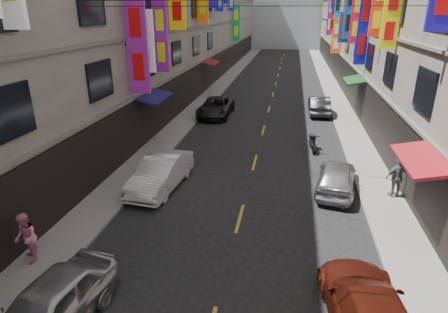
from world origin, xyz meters
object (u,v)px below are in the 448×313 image
at_px(scooter_far_right, 313,143).
at_px(car_left_mid, 161,173).
at_px(car_right_far, 319,105).
at_px(car_right_mid, 336,177).
at_px(car_right_near, 370,313).
at_px(car_left_near, 48,310).
at_px(pedestrian_rfar, 397,177).
at_px(car_left_far, 216,107).
at_px(pedestrian_lfar, 26,238).

relative_size(scooter_far_right, car_left_mid, 0.39).
bearing_deg(car_right_far, car_right_mid, 88.98).
distance_m(car_right_near, car_right_mid, 8.38).
relative_size(car_left_near, car_right_far, 0.99).
xyz_separation_m(scooter_far_right, car_right_near, (0.83, -13.66, 0.26)).
height_order(scooter_far_right, car_right_near, car_right_near).
bearing_deg(scooter_far_right, pedestrian_rfar, 114.96).
xyz_separation_m(car_left_far, car_right_mid, (8.00, -11.93, -0.00)).
relative_size(car_right_far, pedestrian_lfar, 2.54).
xyz_separation_m(car_left_mid, car_left_far, (0.00, 13.05, -0.06)).
height_order(car_right_far, pedestrian_rfar, pedestrian_rfar).
height_order(car_right_far, pedestrian_lfar, pedestrian_lfar).
relative_size(car_left_mid, pedestrian_rfar, 2.53).
height_order(car_left_far, pedestrian_rfar, pedestrian_rfar).
xyz_separation_m(car_right_near, car_right_mid, (0.00, 8.38, 0.00)).
xyz_separation_m(car_right_far, pedestrian_lfar, (-10.37, -21.26, 0.26)).
distance_m(scooter_far_right, pedestrian_lfar, 15.80).
xyz_separation_m(car_right_far, pedestrian_rfar, (2.49, -14.31, 0.31)).
relative_size(car_left_far, pedestrian_lfar, 2.93).
bearing_deg(car_left_mid, pedestrian_lfar, -105.95).
xyz_separation_m(scooter_far_right, pedestrian_rfar, (3.31, -5.64, 0.59)).
relative_size(scooter_far_right, car_right_mid, 0.44).
xyz_separation_m(car_left_far, pedestrian_lfar, (-2.37, -19.23, 0.28)).
bearing_deg(car_right_mid, car_left_far, -47.13).
distance_m(car_right_mid, pedestrian_rfar, 2.53).
bearing_deg(car_right_near, car_right_far, -96.61).
bearing_deg(car_left_near, car_left_mid, 97.86).
relative_size(car_left_mid, car_right_mid, 1.12).
bearing_deg(car_left_mid, pedestrian_rfar, 9.19).
distance_m(car_left_near, car_left_far, 21.67).
xyz_separation_m(car_left_mid, pedestrian_lfar, (-2.37, -6.18, 0.22)).
relative_size(scooter_far_right, car_left_far, 0.36).
distance_m(scooter_far_right, car_left_near, 16.65).
bearing_deg(pedestrian_rfar, car_left_mid, -15.42).
xyz_separation_m(scooter_far_right, pedestrian_lfar, (-9.54, -12.58, 0.54)).
xyz_separation_m(car_left_mid, car_right_far, (8.00, 15.07, -0.04)).
xyz_separation_m(car_right_mid, pedestrian_lfar, (-10.37, -7.30, 0.28)).
xyz_separation_m(scooter_far_right, car_right_mid, (0.83, -5.29, 0.26)).
bearing_deg(car_right_mid, car_left_near, 59.62).
relative_size(car_left_mid, car_right_near, 0.96).
xyz_separation_m(car_left_near, car_left_far, (0.00, 21.67, -0.04)).
bearing_deg(car_left_far, car_right_near, -68.14).
distance_m(car_left_near, pedestrian_rfar, 14.08).
height_order(car_right_near, pedestrian_lfar, pedestrian_lfar).
xyz_separation_m(car_left_near, car_left_mid, (0.00, 8.62, 0.02)).
distance_m(car_left_far, car_right_far, 8.25).
height_order(car_left_near, car_right_near, car_left_near).
bearing_deg(car_left_near, car_right_near, 17.48).
xyz_separation_m(car_right_near, pedestrian_rfar, (2.49, 8.03, 0.34)).
bearing_deg(car_right_near, car_right_mid, -96.61).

